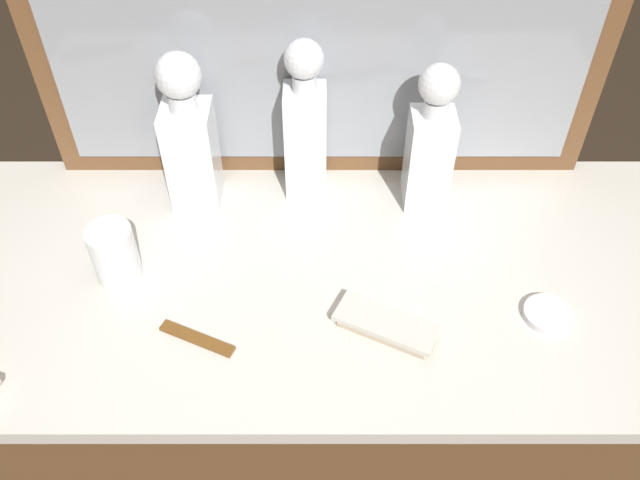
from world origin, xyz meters
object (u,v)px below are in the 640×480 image
(crystal_decanter_far_left, at_px, (429,151))
(porcelain_dish, at_px, (548,314))
(silver_brush_far_right, at_px, (386,325))
(tortoiseshell_comb, at_px, (197,339))
(crystal_decanter_front, at_px, (305,134))
(crystal_tumbler_left, at_px, (115,256))
(crystal_decanter_rear, at_px, (190,146))

(crystal_decanter_far_left, height_order, porcelain_dish, crystal_decanter_far_left)
(silver_brush_far_right, height_order, tortoiseshell_comb, silver_brush_far_right)
(porcelain_dish, height_order, tortoiseshell_comb, porcelain_dish)
(crystal_decanter_far_left, bearing_deg, tortoiseshell_comb, -139.77)
(silver_brush_far_right, height_order, porcelain_dish, silver_brush_far_right)
(crystal_decanter_front, distance_m, crystal_decanter_far_left, 0.23)
(crystal_decanter_far_left, xyz_separation_m, tortoiseshell_comb, (-0.39, -0.33, -0.11))
(crystal_tumbler_left, distance_m, porcelain_dish, 0.72)
(silver_brush_far_right, relative_size, porcelain_dish, 2.17)
(crystal_decanter_far_left, xyz_separation_m, crystal_tumbler_left, (-0.54, -0.20, -0.07))
(crystal_decanter_rear, relative_size, crystal_decanter_far_left, 1.06)
(crystal_decanter_front, relative_size, porcelain_dish, 3.93)
(crystal_decanter_front, relative_size, crystal_tumbler_left, 2.98)
(crystal_decanter_front, bearing_deg, crystal_tumbler_left, -143.73)
(crystal_decanter_rear, distance_m, porcelain_dish, 0.69)
(porcelain_dish, bearing_deg, crystal_tumbler_left, 172.68)
(crystal_decanter_rear, bearing_deg, crystal_decanter_front, 8.31)
(crystal_tumbler_left, relative_size, porcelain_dish, 1.32)
(crystal_decanter_far_left, bearing_deg, silver_brush_far_right, -106.61)
(porcelain_dish, bearing_deg, crystal_decanter_front, 140.71)
(porcelain_dish, distance_m, tortoiseshell_comb, 0.57)
(crystal_decanter_far_left, bearing_deg, porcelain_dish, -58.99)
(crystal_decanter_front, distance_m, crystal_tumbler_left, 0.40)
(silver_brush_far_right, bearing_deg, crystal_decanter_rear, 136.58)
(crystal_decanter_front, bearing_deg, porcelain_dish, -39.29)
(porcelain_dish, relative_size, tortoiseshell_comb, 0.64)
(tortoiseshell_comb, bearing_deg, crystal_decanter_front, 65.68)
(crystal_decanter_rear, relative_size, porcelain_dish, 3.84)
(crystal_decanter_rear, relative_size, silver_brush_far_right, 1.77)
(crystal_decanter_rear, distance_m, crystal_decanter_front, 0.21)
(porcelain_dish, bearing_deg, tortoiseshell_comb, -175.38)
(crystal_decanter_front, height_order, silver_brush_far_right, crystal_decanter_front)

